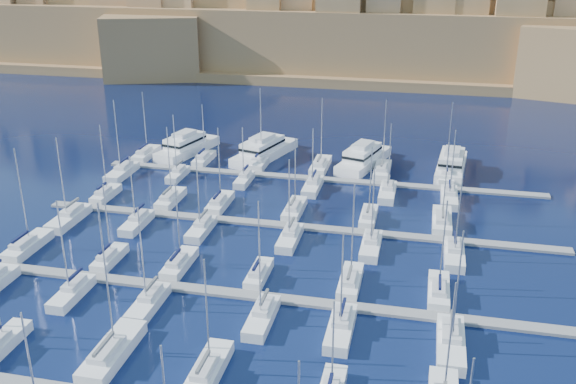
% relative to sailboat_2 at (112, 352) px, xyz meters
% --- Properties ---
extents(ground, '(600.00, 600.00, 0.00)m').
position_rel_sailboat_2_xyz_m(ground, '(12.17, 27.66, -0.80)').
color(ground, '#020A30').
rests_on(ground, ground).
extents(pontoon_mid_near, '(84.00, 2.00, 0.40)m').
position_rel_sailboat_2_xyz_m(pontoon_mid_near, '(12.17, 15.66, -0.60)').
color(pontoon_mid_near, slate).
rests_on(pontoon_mid_near, ground).
extents(pontoon_mid_far, '(84.00, 2.00, 0.40)m').
position_rel_sailboat_2_xyz_m(pontoon_mid_far, '(12.17, 37.66, -0.60)').
color(pontoon_mid_far, slate).
rests_on(pontoon_mid_far, ground).
extents(pontoon_far, '(84.00, 2.00, 0.40)m').
position_rel_sailboat_2_xyz_m(pontoon_far, '(12.17, 59.66, -0.60)').
color(pontoon_far, slate).
rests_on(pontoon_far, ground).
extents(sailboat_1, '(2.52, 8.41, 12.72)m').
position_rel_sailboat_2_xyz_m(sailboat_1, '(-12.87, -1.24, -0.07)').
color(sailboat_1, white).
rests_on(sailboat_1, ground).
extents(sailboat_2, '(3.28, 10.93, 18.48)m').
position_rel_sailboat_2_xyz_m(sailboat_2, '(0.00, 0.00, 0.00)').
color(sailboat_2, white).
rests_on(sailboat_2, ground).
extents(sailboat_3, '(2.82, 9.40, 13.82)m').
position_rel_sailboat_2_xyz_m(sailboat_3, '(11.29, -0.75, -0.05)').
color(sailboat_3, white).
rests_on(sailboat_3, ground).
extents(sailboat_12, '(2.86, 9.54, 15.84)m').
position_rel_sailboat_2_xyz_m(sailboat_12, '(-24.25, 21.32, -0.03)').
color(sailboat_12, white).
rests_on(sailboat_12, ground).
extents(sailboat_13, '(2.29, 7.63, 11.98)m').
position_rel_sailboat_2_xyz_m(sailboat_13, '(-10.66, 20.38, -0.08)').
color(sailboat_13, white).
rests_on(sailboat_13, ground).
extents(sailboat_14, '(2.60, 8.66, 12.81)m').
position_rel_sailboat_2_xyz_m(sailboat_14, '(-0.37, 20.88, -0.07)').
color(sailboat_14, white).
rests_on(sailboat_14, ground).
extents(sailboat_15, '(2.33, 7.78, 11.48)m').
position_rel_sailboat_2_xyz_m(sailboat_15, '(11.16, 20.45, -0.08)').
color(sailboat_15, white).
rests_on(sailboat_15, ground).
extents(sailboat_16, '(2.66, 8.87, 14.59)m').
position_rel_sailboat_2_xyz_m(sailboat_16, '(23.49, 20.99, -0.05)').
color(sailboat_16, white).
rests_on(sailboat_16, ground).
extents(sailboat_17, '(2.67, 8.89, 13.42)m').
position_rel_sailboat_2_xyz_m(sailboat_17, '(34.88, 21.00, -0.06)').
color(sailboat_17, white).
rests_on(sailboat_17, ground).
extents(sailboat_19, '(2.49, 8.31, 13.92)m').
position_rel_sailboat_2_xyz_m(sailboat_19, '(-10.90, 10.62, -0.06)').
color(sailboat_19, white).
rests_on(sailboat_19, ground).
extents(sailboat_20, '(2.61, 8.70, 14.14)m').
position_rel_sailboat_2_xyz_m(sailboat_20, '(-0.33, 10.43, -0.05)').
color(sailboat_20, white).
rests_on(sailboat_20, ground).
extents(sailboat_21, '(2.66, 8.86, 11.72)m').
position_rel_sailboat_2_xyz_m(sailboat_21, '(14.23, 10.35, -0.07)').
color(sailboat_21, white).
rests_on(sailboat_21, ground).
extents(sailboat_22, '(2.82, 9.40, 13.41)m').
position_rel_sailboat_2_xyz_m(sailboat_22, '(23.77, 10.08, -0.05)').
color(sailboat_22, white).
rests_on(sailboat_22, ground).
extents(sailboat_23, '(3.03, 10.09, 15.16)m').
position_rel_sailboat_2_xyz_m(sailboat_23, '(36.22, 9.74, -0.03)').
color(sailboat_23, white).
rests_on(sailboat_23, ground).
extents(sailboat_24, '(2.37, 7.91, 13.53)m').
position_rel_sailboat_2_xyz_m(sailboat_24, '(-22.63, 42.51, -0.06)').
color(sailboat_24, white).
rests_on(sailboat_24, ground).
extents(sailboat_25, '(2.64, 8.81, 13.76)m').
position_rel_sailboat_2_xyz_m(sailboat_25, '(-10.63, 42.96, -0.06)').
color(sailboat_25, white).
rests_on(sailboat_25, ground).
extents(sailboat_26, '(2.66, 8.87, 14.15)m').
position_rel_sailboat_2_xyz_m(sailboat_26, '(-1.68, 42.99, -0.05)').
color(sailboat_26, white).
rests_on(sailboat_26, ground).
extents(sailboat_27, '(2.72, 9.06, 13.19)m').
position_rel_sailboat_2_xyz_m(sailboat_27, '(11.32, 43.08, -0.06)').
color(sailboat_27, white).
rests_on(sailboat_27, ground).
extents(sailboat_28, '(2.46, 8.21, 12.78)m').
position_rel_sailboat_2_xyz_m(sailboat_28, '(23.72, 42.66, -0.07)').
color(sailboat_28, white).
rests_on(sailboat_28, ground).
extents(sailboat_29, '(2.98, 9.93, 14.03)m').
position_rel_sailboat_2_xyz_m(sailboat_29, '(35.36, 43.51, -0.04)').
color(sailboat_29, white).
rests_on(sailboat_29, ground).
extents(sailboat_30, '(2.99, 9.95, 14.75)m').
position_rel_sailboat_2_xyz_m(sailboat_30, '(-23.55, 31.81, -0.04)').
color(sailboat_30, white).
rests_on(sailboat_30, ground).
extents(sailboat_31, '(2.54, 8.48, 12.25)m').
position_rel_sailboat_2_xyz_m(sailboat_31, '(-12.07, 32.53, -0.07)').
color(sailboat_31, white).
rests_on(sailboat_31, ground).
extents(sailboat_32, '(2.54, 8.48, 13.43)m').
position_rel_sailboat_2_xyz_m(sailboat_32, '(-1.29, 32.53, -0.06)').
color(sailboat_32, white).
rests_on(sailboat_32, ground).
extents(sailboat_33, '(2.66, 8.86, 13.65)m').
position_rel_sailboat_2_xyz_m(sailboat_33, '(12.89, 32.35, -0.06)').
color(sailboat_33, white).
rests_on(sailboat_33, ground).
extents(sailboat_34, '(2.70, 9.00, 13.53)m').
position_rel_sailboat_2_xyz_m(sailboat_34, '(25.13, 32.28, -0.06)').
color(sailboat_34, white).
rests_on(sailboat_34, ground).
extents(sailboat_35, '(2.81, 9.35, 14.44)m').
position_rel_sailboat_2_xyz_m(sailboat_35, '(37.04, 32.11, -0.05)').
color(sailboat_35, white).
rests_on(sailboat_35, ground).
extents(sailboat_36, '(2.78, 9.26, 14.05)m').
position_rel_sailboat_2_xyz_m(sailboat_36, '(-25.07, 65.18, -0.05)').
color(sailboat_36, white).
rests_on(sailboat_36, ground).
extents(sailboat_37, '(2.53, 8.42, 12.30)m').
position_rel_sailboat_2_xyz_m(sailboat_37, '(-12.20, 64.76, -0.07)').
color(sailboat_37, white).
rests_on(sailboat_37, ground).
extents(sailboat_38, '(3.26, 10.87, 15.86)m').
position_rel_sailboat_2_xyz_m(sailboat_38, '(-0.51, 65.97, -0.02)').
color(sailboat_38, white).
rests_on(sailboat_38, ground).
extents(sailboat_39, '(3.04, 10.12, 14.66)m').
position_rel_sailboat_2_xyz_m(sailboat_39, '(11.86, 65.60, -0.04)').
color(sailboat_39, white).
rests_on(sailboat_39, ground).
extents(sailboat_40, '(2.95, 9.84, 14.90)m').
position_rel_sailboat_2_xyz_m(sailboat_40, '(24.09, 65.46, -0.04)').
color(sailboat_40, white).
rests_on(sailboat_40, ground).
extents(sailboat_41, '(2.88, 9.60, 15.14)m').
position_rel_sailboat_2_xyz_m(sailboat_41, '(36.19, 65.34, -0.04)').
color(sailboat_41, white).
rests_on(sailboat_41, ground).
extents(sailboat_42, '(2.97, 9.90, 15.32)m').
position_rel_sailboat_2_xyz_m(sailboat_42, '(-24.98, 53.83, -0.03)').
color(sailboat_42, white).
rests_on(sailboat_42, ground).
extents(sailboat_43, '(2.26, 7.55, 12.85)m').
position_rel_sailboat_2_xyz_m(sailboat_43, '(-14.00, 54.99, -0.07)').
color(sailboat_43, white).
rests_on(sailboat_43, ground).
extents(sailboat_44, '(2.25, 7.50, 11.23)m').
position_rel_sailboat_2_xyz_m(sailboat_44, '(-0.77, 55.01, -0.09)').
color(sailboat_44, white).
rests_on(sailboat_44, ground).
extents(sailboat_45, '(2.68, 8.95, 12.06)m').
position_rel_sailboat_2_xyz_m(sailboat_45, '(12.39, 54.30, -0.07)').
color(sailboat_45, white).
rests_on(sailboat_45, ground).
extents(sailboat_46, '(2.75, 9.16, 13.87)m').
position_rel_sailboat_2_xyz_m(sailboat_46, '(25.93, 54.20, -0.05)').
color(sailboat_46, white).
rests_on(sailboat_46, ground).
extents(sailboat_47, '(2.81, 9.35, 13.37)m').
position_rel_sailboat_2_xyz_m(sailboat_47, '(36.63, 54.11, -0.05)').
color(sailboat_47, white).
rests_on(sailboat_47, ground).
extents(motor_yacht_a, '(9.38, 17.78, 5.25)m').
position_rel_sailboat_2_xyz_m(motor_yacht_a, '(-17.66, 69.36, 0.93)').
color(motor_yacht_a, white).
rests_on(motor_yacht_a, ground).
extents(motor_yacht_b, '(10.76, 19.66, 5.25)m').
position_rel_sailboat_2_xyz_m(motor_yacht_b, '(-0.89, 70.23, 0.93)').
color(motor_yacht_b, white).
rests_on(motor_yacht_b, ground).
extents(motor_yacht_c, '(10.00, 18.39, 5.25)m').
position_rel_sailboat_2_xyz_m(motor_yacht_c, '(19.89, 69.64, 0.93)').
color(motor_yacht_c, white).
rests_on(motor_yacht_c, ground).
extents(motor_yacht_d, '(6.58, 17.36, 5.25)m').
position_rel_sailboat_2_xyz_m(motor_yacht_d, '(37.17, 69.32, 0.93)').
color(motor_yacht_d, white).
rests_on(motor_yacht_d, ground).
extents(fortified_city, '(460.00, 108.95, 59.52)m').
position_rel_sailboat_2_xyz_m(fortified_city, '(11.98, 182.93, 13.94)').
color(fortified_city, brown).
rests_on(fortified_city, ground).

